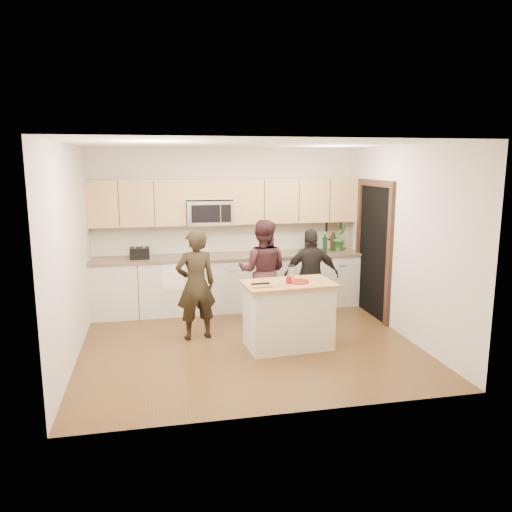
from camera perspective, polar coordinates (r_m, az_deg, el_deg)
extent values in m
plane|color=#53361C|center=(7.02, -0.88, -9.96)|extent=(4.50, 4.50, 0.00)
cube|color=beige|center=(8.61, -3.43, 3.17)|extent=(4.50, 0.02, 2.70)
cube|color=beige|center=(4.76, 3.64, -3.04)|extent=(4.50, 0.02, 2.70)
cube|color=beige|center=(6.63, -20.39, 0.23)|extent=(0.02, 4.00, 2.70)
cube|color=beige|center=(7.42, 16.42, 1.53)|extent=(0.02, 4.00, 2.70)
cube|color=white|center=(6.57, -0.95, 12.64)|extent=(4.50, 4.00, 0.02)
cube|color=beige|center=(8.48, -3.05, -3.14)|extent=(4.50, 0.62, 0.90)
cube|color=#7A6351|center=(8.37, -3.07, -0.03)|extent=(4.50, 0.66, 0.04)
cube|color=tan|center=(8.31, -13.46, 5.92)|extent=(1.55, 0.33, 0.75)
cube|color=tan|center=(8.65, 4.40, 6.35)|extent=(2.17, 0.33, 0.75)
cube|color=tan|center=(8.35, -5.44, 7.62)|extent=(0.78, 0.33, 0.33)
cube|color=silver|center=(8.34, -5.36, 4.97)|extent=(0.76, 0.40, 0.40)
cube|color=black|center=(8.13, -5.76, 4.81)|extent=(0.47, 0.01, 0.29)
cube|color=black|center=(8.17, -3.45, 4.88)|extent=(0.17, 0.01, 0.29)
cube|color=black|center=(8.25, 13.32, 0.46)|extent=(0.02, 1.05, 2.10)
cube|color=#321C13|center=(7.74, 14.98, -0.29)|extent=(0.06, 0.10, 2.10)
cube|color=#321C13|center=(8.76, 11.63, 1.11)|extent=(0.06, 0.10, 2.10)
cube|color=#321C13|center=(8.13, 13.54, 8.11)|extent=(0.06, 1.25, 0.10)
cube|color=black|center=(9.10, 8.85, 3.02)|extent=(0.30, 0.03, 0.38)
cube|color=tan|center=(9.08, 8.89, 3.00)|extent=(0.24, 0.00, 0.32)
cube|color=white|center=(8.03, -9.44, -2.23)|extent=(0.34, 0.01, 0.48)
cube|color=white|center=(8.27, -9.58, -0.19)|extent=(0.34, 0.60, 0.01)
cube|color=beige|center=(6.79, 3.70, -6.92)|extent=(1.15, 0.72, 0.85)
cube|color=#AC7147|center=(6.67, 3.74, -3.23)|extent=(1.25, 0.79, 0.05)
cylinder|color=maroon|center=(6.68, 4.82, -2.93)|extent=(0.30, 0.30, 0.02)
cube|color=silver|center=(6.66, 4.03, -2.03)|extent=(0.07, 0.06, 0.20)
cube|color=black|center=(6.63, 4.05, -1.13)|extent=(0.09, 0.06, 0.02)
cylinder|color=maroon|center=(6.58, 3.72, -2.78)|extent=(0.07, 0.07, 0.09)
cube|color=#AC7147|center=(6.43, 0.62, -3.40)|extent=(0.25, 0.21, 0.02)
cube|color=black|center=(6.45, 0.52, -3.17)|extent=(0.24, 0.05, 0.02)
cube|color=silver|center=(6.42, 2.18, -3.32)|extent=(0.22, 0.04, 0.01)
cube|color=black|center=(8.25, -13.15, 0.33)|extent=(0.31, 0.24, 0.18)
cube|color=silver|center=(8.24, -13.66, 0.94)|extent=(0.03, 0.17, 0.00)
cube|color=silver|center=(8.23, -12.69, 0.98)|extent=(0.03, 0.17, 0.00)
cylinder|color=black|center=(8.65, 5.83, 1.68)|extent=(0.08, 0.08, 0.38)
cylinder|color=#3B170A|center=(8.83, 6.67, 1.80)|extent=(0.07, 0.07, 0.36)
cylinder|color=#B1AD8B|center=(8.71, 7.96, 1.60)|extent=(0.07, 0.07, 0.35)
cylinder|color=black|center=(8.84, 8.89, 1.64)|extent=(0.07, 0.07, 0.33)
cylinder|color=#3B170A|center=(8.84, 8.72, 1.65)|extent=(0.07, 0.07, 0.33)
cylinder|color=#B1AD8B|center=(9.02, 9.78, 1.87)|extent=(0.09, 0.09, 0.35)
cylinder|color=black|center=(8.61, 7.87, 1.45)|extent=(0.08, 0.08, 0.33)
imported|color=#397F33|center=(8.87, 9.56, 2.15)|extent=(0.31, 0.27, 0.48)
imported|color=black|center=(7.05, -6.89, -3.27)|extent=(0.63, 0.48, 1.57)
imported|color=#32191D|center=(7.74, 0.77, -1.76)|extent=(0.94, 0.84, 1.61)
imported|color=black|center=(7.78, 6.33, -2.28)|extent=(0.90, 0.46, 1.47)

